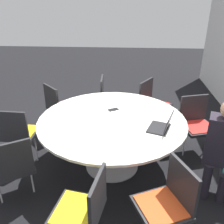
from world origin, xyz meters
TOP-DOWN VIEW (x-y plane):
  - ground_plane at (0.00, 0.00)m, footprint 16.00×16.00m
  - conference_table at (0.00, 0.00)m, footprint 1.87×1.87m
  - chair_1 at (-0.42, 1.18)m, footprint 0.53×0.54m
  - chair_2 at (-1.10, 0.61)m, footprint 0.60×0.59m
  - chair_3 at (-1.25, -0.12)m, footprint 0.46×0.44m
  - chair_4 at (-0.85, -0.92)m, footprint 0.61×0.61m
  - chair_5 at (0.01, -1.25)m, footprint 0.44×0.46m
  - chair_6 at (0.72, -1.03)m, footprint 0.59×0.60m
  - chair_7 at (1.24, -0.16)m, footprint 0.51×0.49m
  - chair_8 at (1.12, 0.57)m, footprint 0.57×0.56m
  - person_0 at (0.47, 1.23)m, footprint 0.34×0.41m
  - laptop at (0.22, 0.61)m, footprint 0.37×0.34m
  - cell_phone at (-0.27, -0.00)m, footprint 0.13×0.16m
  - handbag at (-1.26, 0.40)m, footprint 0.36×0.16m

SIDE VIEW (x-z plane):
  - ground_plane at x=0.00m, z-range 0.00..0.00m
  - handbag at x=-1.26m, z-range 0.00..0.28m
  - chair_1 at x=-0.42m, z-range 0.08..0.95m
  - chair_2 at x=-1.10m, z-range 0.08..0.95m
  - chair_3 at x=-1.25m, z-range 0.08..0.95m
  - chair_4 at x=-0.85m, z-range 0.08..0.95m
  - chair_5 at x=0.01m, z-range 0.08..0.95m
  - chair_6 at x=0.72m, z-range 0.08..0.95m
  - chair_7 at x=1.24m, z-range 0.08..0.95m
  - chair_8 at x=1.12m, z-range 0.08..0.95m
  - conference_table at x=0.00m, z-range 0.23..0.96m
  - person_0 at x=0.47m, z-range 0.10..1.31m
  - cell_phone at x=-0.27m, z-range 0.73..0.73m
  - laptop at x=0.22m, z-range 0.67..0.89m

